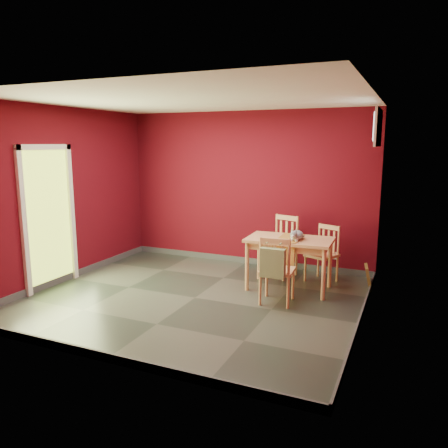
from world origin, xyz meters
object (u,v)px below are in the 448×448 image
at_px(dining_table, 290,245).
at_px(picture_frame, 368,277).
at_px(chair_near, 277,269).
at_px(cat, 297,233).
at_px(tote_bag, 273,263).
at_px(chair_far_left, 282,245).
at_px(chair_far_right, 323,253).

relative_size(dining_table, picture_frame, 3.45).
distance_m(chair_near, picture_frame, 1.60).
bearing_deg(chair_near, dining_table, 90.55).
relative_size(dining_table, cat, 3.31).
bearing_deg(picture_frame, chair_near, -133.60).
bearing_deg(tote_bag, picture_frame, 51.78).
xyz_separation_m(chair_far_left, chair_near, (0.31, -1.28, -0.02)).
bearing_deg(cat, picture_frame, 36.51).
bearing_deg(cat, chair_near, -92.99).
relative_size(chair_far_right, picture_frame, 2.43).
bearing_deg(chair_near, picture_frame, 46.40).
distance_m(cat, picture_frame, 1.31).
bearing_deg(tote_bag, dining_table, 91.20).
height_order(dining_table, chair_far_right, chair_far_right).
xyz_separation_m(dining_table, picture_frame, (1.09, 0.48, -0.50)).
bearing_deg(chair_near, chair_far_right, 73.07).
xyz_separation_m(chair_far_right, tote_bag, (-0.37, -1.48, 0.17)).
relative_size(chair_far_left, cat, 2.59).
bearing_deg(picture_frame, dining_table, -156.27).
distance_m(chair_near, tote_bag, 0.27).
bearing_deg(dining_table, chair_far_left, 115.55).
bearing_deg(chair_far_right, tote_bag, -104.06).
distance_m(dining_table, chair_far_right, 0.75).
relative_size(chair_far_right, chair_near, 0.94).
distance_m(dining_table, tote_bag, 0.88).
bearing_deg(dining_table, picture_frame, 23.73).
height_order(chair_near, tote_bag, chair_near).
bearing_deg(chair_far_left, chair_far_right, -2.36).
relative_size(cat, picture_frame, 1.04).
height_order(chair_far_right, picture_frame, chair_far_right).
distance_m(chair_far_left, tote_bag, 1.54).
bearing_deg(tote_bag, chair_near, 93.13).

